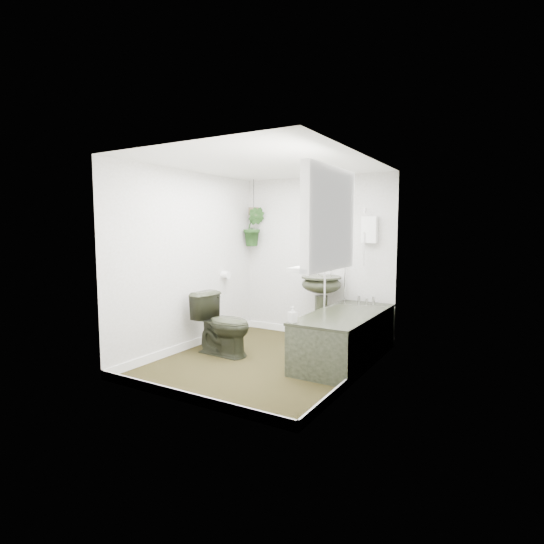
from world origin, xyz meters
The scene contains 22 objects.
floor centered at (0.00, 0.00, -0.01)m, with size 2.30×2.80×0.02m, color black.
ceiling centered at (0.00, 0.00, 2.31)m, with size 2.30×2.80×0.02m, color white.
wall_back centered at (0.00, 1.41, 1.15)m, with size 2.30×0.02×2.30m, color silver.
wall_front centered at (0.00, -1.41, 1.15)m, with size 2.30×0.02×2.30m, color silver.
wall_left centered at (-1.16, 0.00, 1.15)m, with size 0.02×2.80×2.30m, color silver.
wall_right centered at (1.16, 0.00, 1.15)m, with size 0.02×2.80×2.30m, color silver.
skirting centered at (0.00, 0.00, 0.05)m, with size 2.30×2.80×0.10m, color white.
bathtub centered at (0.80, 0.50, 0.29)m, with size 0.72×1.72×0.58m, color #282B1E, non-canonical shape.
bath_screen centered at (0.47, 0.99, 1.28)m, with size 0.04×0.72×1.40m, color silver, non-canonical shape.
shower_box centered at (0.80, 1.34, 1.55)m, with size 0.20×0.10×0.35m, color white.
oval_mirror centered at (0.22, 1.37, 1.50)m, with size 0.46×0.03×0.62m, color #BDB7AC.
wall_sconce centered at (-0.18, 1.36, 1.40)m, with size 0.04×0.04×0.22m, color black.
toilet_roll_holder centered at (-1.10, 0.70, 0.90)m, with size 0.11×0.11×0.11m, color white.
window_recess centered at (1.09, -0.70, 1.65)m, with size 0.08×1.00×0.90m, color white.
window_sill centered at (1.02, -0.70, 1.23)m, with size 0.18×1.00×0.04m, color white.
window_blinds centered at (1.04, -0.70, 1.65)m, with size 0.01×0.86×0.76m, color white.
toilet centered at (-0.60, -0.03, 0.39)m, with size 0.43×0.75×0.77m, color #282B1E.
pedestal_sink centered at (0.22, 1.10, 0.46)m, with size 0.54×0.46×0.93m, color #282B1E, non-canonical shape.
sill_plant centered at (0.99, -0.59, 1.38)m, with size 0.24×0.21×0.26m, color black.
hanging_plant centered at (-0.97, 1.25, 1.59)m, with size 0.32×0.26×0.58m, color black.
soap_bottle centered at (0.51, -0.29, 0.66)m, with size 0.08×0.08×0.17m, color #272424.
hanging_pot centered at (-0.97, 1.25, 1.82)m, with size 0.16×0.16×0.12m, color brown.
Camera 1 is at (2.55, -4.18, 1.57)m, focal length 28.00 mm.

